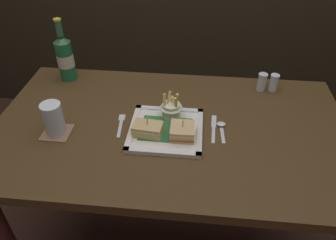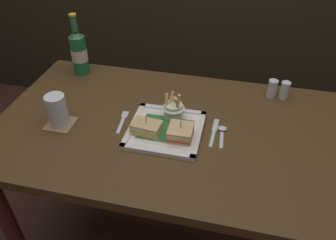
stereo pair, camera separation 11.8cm
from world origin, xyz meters
name	(u,v)px [view 1 (the left image)]	position (x,y,z in m)	size (l,w,h in m)	color
dining_table	(170,147)	(0.00, 0.00, 0.66)	(1.32, 0.76, 0.77)	#473018
square_plate	(166,130)	(-0.01, -0.03, 0.78)	(0.26, 0.26, 0.02)	white
sandwich_half_left	(148,129)	(-0.07, -0.07, 0.80)	(0.11, 0.08, 0.08)	tan
sandwich_half_right	(182,131)	(0.05, -0.07, 0.80)	(0.09, 0.09, 0.07)	tan
fries_cup	(171,107)	(0.00, 0.05, 0.82)	(0.08, 0.08, 0.10)	silver
beer_bottle	(65,57)	(-0.49, 0.30, 0.88)	(0.07, 0.07, 0.28)	#1C6B3A
drink_coaster	(57,132)	(-0.40, -0.08, 0.77)	(0.10, 0.10, 0.00)	#97694C
water_glass	(54,120)	(-0.40, -0.08, 0.83)	(0.07, 0.07, 0.12)	silver
fork	(121,124)	(-0.18, -0.01, 0.77)	(0.03, 0.14, 0.00)	silver
knife	(214,127)	(0.16, 0.01, 0.77)	(0.02, 0.16, 0.00)	silver
spoon	(221,127)	(0.19, 0.01, 0.78)	(0.04, 0.12, 0.01)	silver
salt_shaker	(262,83)	(0.36, 0.29, 0.81)	(0.04, 0.04, 0.08)	silver
pepper_shaker	(274,84)	(0.41, 0.29, 0.81)	(0.04, 0.04, 0.08)	silver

